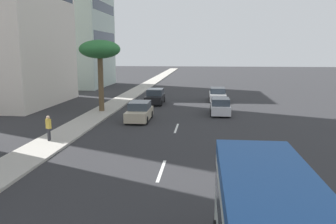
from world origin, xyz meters
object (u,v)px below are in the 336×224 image
Objects in this scene: car_fourth at (220,107)px; pedestrian_near_lamp at (49,127)px; car_second at (155,97)px; palm_tree at (100,51)px; car_third at (140,112)px; car_fifth at (217,95)px.

pedestrian_near_lamp is (-11.38, 11.58, 0.32)m from car_fourth.
car_fourth is (-6.01, -7.03, -0.04)m from car_second.
pedestrian_near_lamp is 0.24× the size of palm_tree.
car_fourth is at bearing 49.46° from car_second.
car_third is at bearing -88.70° from pedestrian_near_lamp.
car_fourth is at bearing 179.47° from car_fifth.
pedestrian_near_lamp is at bearing 150.08° from car_fifth.
car_fourth is at bearing -90.07° from palm_tree.
car_second is at bearing -36.45° from palm_tree.
palm_tree is (3.63, 4.42, 5.15)m from car_third.
car_second is 1.01× the size of car_third.
car_fifth is 0.67× the size of palm_tree.
palm_tree is (-6.00, 4.43, 5.13)m from car_second.
car_third is 7.91m from car_fourth.
palm_tree is at bearing 127.55° from car_fifth.
pedestrian_near_lamp is (-7.76, 4.54, 0.29)m from car_third.
car_fourth is 0.88× the size of car_fifth.
car_fifth is at bearing -88.28° from pedestrian_near_lamp.
car_second is 1.07× the size of car_fourth.
car_second is at bearing -73.02° from pedestrian_near_lamp.
car_second is 9.24m from car_fourth.
car_third is 14.38m from car_fifth.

